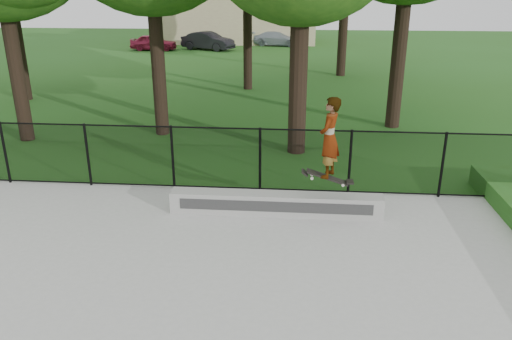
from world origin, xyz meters
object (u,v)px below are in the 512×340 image
object	(u,v)px
car_a	(154,42)
grind_ledge	(276,204)
car_c	(278,39)
skater_airborne	(329,140)
car_b	(208,41)

from	to	relation	value
car_a	grind_ledge	bearing A→B (deg)	-159.76
car_c	car_a	bearing A→B (deg)	124.00
grind_ledge	car_a	bearing A→B (deg)	110.68
grind_ledge	skater_airborne	distance (m)	1.80
grind_ledge	car_a	size ratio (longest dim) A/B	1.32
car_a	skater_airborne	xyz separation A→B (m)	(11.16, -27.12, 1.19)
grind_ledge	car_a	distance (m)	28.75
car_b	skater_airborne	xyz separation A→B (m)	(7.27, -27.63, 1.11)
car_a	skater_airborne	size ratio (longest dim) A/B	1.86
car_c	skater_airborne	world-z (taller)	skater_airborne
car_b	car_c	distance (m)	5.80
grind_ledge	car_b	distance (m)	28.11
grind_ledge	car_c	size ratio (longest dim) A/B	1.24
car_b	skater_airborne	bearing A→B (deg)	-142.57
car_a	skater_airborne	distance (m)	29.35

